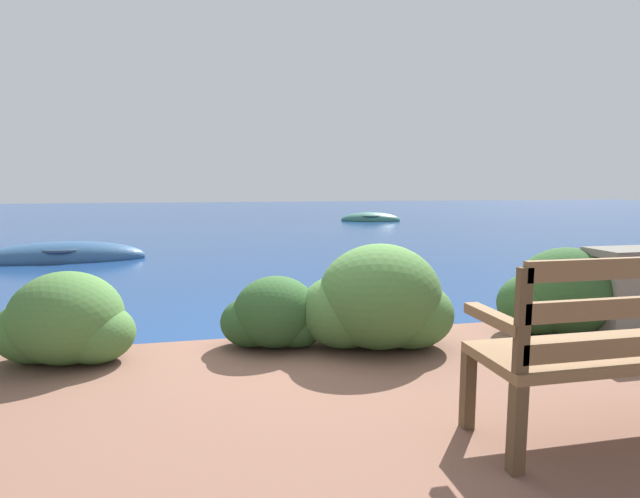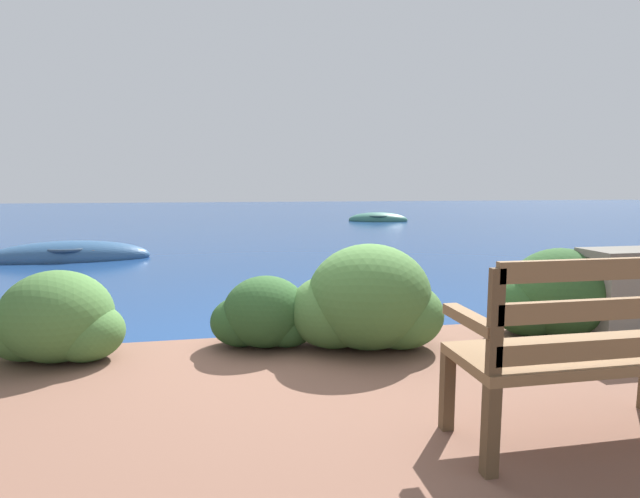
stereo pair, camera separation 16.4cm
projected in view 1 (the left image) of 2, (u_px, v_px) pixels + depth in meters
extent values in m
plane|color=navy|center=(314.00, 358.00, 4.22)|extent=(80.00, 80.00, 0.00)
cube|color=brown|center=(468.00, 390.00, 2.53)|extent=(0.06, 0.06, 0.40)
cube|color=brown|center=(517.00, 429.00, 2.13)|extent=(0.06, 0.06, 0.40)
cube|color=brown|center=(602.00, 353.00, 2.42)|extent=(1.24, 0.48, 0.05)
cube|color=brown|center=(640.00, 345.00, 2.21)|extent=(1.18, 0.04, 0.09)
cube|color=brown|center=(523.00, 321.00, 2.06)|extent=(0.06, 0.04, 0.45)
cube|color=brown|center=(494.00, 318.00, 2.27)|extent=(0.07, 0.43, 0.05)
ellipsoid|color=#426B33|center=(67.00, 318.00, 3.45)|extent=(0.76, 0.68, 0.65)
ellipsoid|color=#426B33|center=(38.00, 330.00, 3.48)|extent=(0.57, 0.51, 0.46)
ellipsoid|color=#426B33|center=(96.00, 333.00, 3.47)|extent=(0.53, 0.48, 0.42)
ellipsoid|color=#284C23|center=(276.00, 312.00, 3.80)|extent=(0.65, 0.58, 0.55)
ellipsoid|color=#284C23|center=(252.00, 322.00, 3.82)|extent=(0.48, 0.44, 0.39)
ellipsoid|color=#284C23|center=(297.00, 324.00, 3.82)|extent=(0.45, 0.41, 0.35)
ellipsoid|color=#426B33|center=(380.00, 296.00, 3.77)|extent=(0.94, 0.85, 0.80)
ellipsoid|color=#426B33|center=(344.00, 311.00, 3.80)|extent=(0.70, 0.63, 0.56)
ellipsoid|color=#426B33|center=(411.00, 314.00, 3.79)|extent=(0.66, 0.59, 0.52)
ellipsoid|color=#284C23|center=(567.00, 291.00, 4.12)|extent=(0.85, 0.77, 0.73)
ellipsoid|color=#284C23|center=(536.00, 303.00, 4.15)|extent=(0.64, 0.58, 0.51)
ellipsoid|color=#284C23|center=(592.00, 306.00, 4.14)|extent=(0.60, 0.54, 0.47)
ellipsoid|color=#38662D|center=(622.00, 297.00, 4.37)|extent=(0.64, 0.58, 0.51)
ellipsoid|color=#2D517A|center=(64.00, 258.00, 9.66)|extent=(3.06, 1.18, 0.65)
torus|color=#2D4157|center=(64.00, 249.00, 9.64)|extent=(1.03, 1.03, 0.07)
cube|color=#846647|center=(89.00, 250.00, 9.77)|extent=(0.18, 0.75, 0.04)
cube|color=#846647|center=(42.00, 251.00, 9.53)|extent=(0.18, 0.75, 0.04)
ellipsoid|color=#336B5B|center=(370.00, 220.00, 20.35)|extent=(2.60, 1.70, 0.63)
torus|color=#304F46|center=(371.00, 216.00, 20.33)|extent=(1.34, 1.34, 0.07)
cube|color=#846647|center=(379.00, 216.00, 20.31)|extent=(0.36, 0.85, 0.04)
cube|color=#846647|center=(363.00, 216.00, 20.36)|extent=(0.36, 0.85, 0.04)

